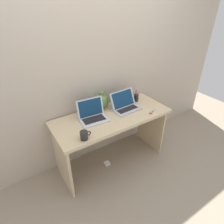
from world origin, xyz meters
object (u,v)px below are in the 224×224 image
object	(u,v)px
laptop_right	(125,104)
power_brick	(107,163)
laptop_left	(92,114)
scissors	(152,112)
pen_cup	(136,98)
coffee_mug	(84,135)
green_vase	(102,101)

from	to	relation	value
laptop_right	power_brick	xyz separation A→B (m)	(-0.33, -0.08, -0.79)
laptop_left	scissors	distance (m)	0.73
laptop_right	power_brick	distance (m)	0.86
pen_cup	scissors	bearing A→B (deg)	-95.84
coffee_mug	laptop_left	bearing A→B (deg)	49.96
pen_cup	scissors	xyz separation A→B (m)	(-0.04, -0.35, -0.05)
coffee_mug	laptop_right	bearing A→B (deg)	21.86
laptop_left	pen_cup	xyz separation A→B (m)	(0.71, 0.07, -0.01)
pen_cup	green_vase	bearing A→B (deg)	168.75
laptop_left	laptop_right	xyz separation A→B (m)	(0.46, -0.01, -0.00)
scissors	green_vase	bearing A→B (deg)	134.89
coffee_mug	scissors	world-z (taller)	coffee_mug
coffee_mug	pen_cup	xyz separation A→B (m)	(0.96, 0.36, 0.00)
scissors	power_brick	xyz separation A→B (m)	(-0.54, 0.19, -0.74)
laptop_left	power_brick	world-z (taller)	laptop_left
green_vase	pen_cup	world-z (taller)	green_vase
green_vase	pen_cup	xyz separation A→B (m)	(0.48, -0.10, -0.04)
green_vase	coffee_mug	distance (m)	0.66
green_vase	power_brick	xyz separation A→B (m)	(-0.10, -0.26, -0.83)
green_vase	scissors	bearing A→B (deg)	-45.11
laptop_right	pen_cup	size ratio (longest dim) A/B	2.04
green_vase	pen_cup	bearing A→B (deg)	-11.25
pen_cup	scissors	size ratio (longest dim) A/B	1.23
laptop_right	scissors	distance (m)	0.35
pen_cup	laptop_left	bearing A→B (deg)	-174.18
coffee_mug	power_brick	distance (m)	0.89
laptop_left	green_vase	xyz separation A→B (m)	(0.23, 0.17, 0.03)
laptop_right	scissors	size ratio (longest dim) A/B	2.51
coffee_mug	power_brick	world-z (taller)	coffee_mug
laptop_left	power_brick	xyz separation A→B (m)	(0.13, -0.09, -0.80)
laptop_right	green_vase	xyz separation A→B (m)	(-0.23, 0.18, 0.04)
laptop_right	coffee_mug	world-z (taller)	laptop_right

